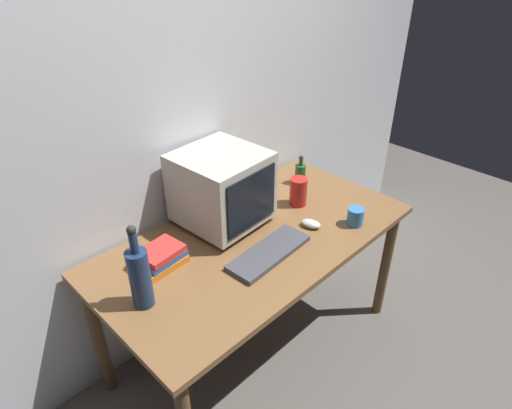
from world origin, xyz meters
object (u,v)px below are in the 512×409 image
keyboard (269,253)px  bottle_short (300,173)px  crt_monitor (222,188)px  bottle_tall (139,276)px  mug (356,216)px  metal_canister (298,192)px  computer_mouse (311,224)px  book_stack (159,257)px

keyboard → bottle_short: bearing=25.0°
crt_monitor → bottle_tall: crt_monitor is taller
mug → metal_canister: size_ratio=0.80×
computer_mouse → bottle_short: bearing=30.3°
bottle_tall → metal_canister: bottle_tall is taller
computer_mouse → bottle_tall: 0.88m
bottle_tall → mug: bearing=-14.7°
bottle_tall → metal_canister: bearing=2.9°
crt_monitor → computer_mouse: crt_monitor is taller
crt_monitor → metal_canister: bearing=-21.4°
keyboard → bottle_short: size_ratio=2.45×
bottle_short → mug: bottle_short is taller
keyboard → bottle_short: 0.69m
crt_monitor → bottle_tall: 0.62m
book_stack → bottle_short: bearing=2.4°
mug → bottle_short: bearing=74.2°
crt_monitor → book_stack: bearing=-172.6°
crt_monitor → computer_mouse: size_ratio=4.10×
crt_monitor → mug: size_ratio=3.41×
computer_mouse → bottle_short: size_ratio=0.58×
crt_monitor → metal_canister: 0.44m
metal_canister → computer_mouse: bearing=-122.9°
computer_mouse → mug: bearing=-55.4°
computer_mouse → mug: (0.17, -0.14, 0.03)m
keyboard → bottle_tall: bottle_tall is taller
book_stack → mug: bearing=-26.2°
bottle_tall → metal_canister: size_ratio=2.44×
mug → book_stack: bearing=153.8°
keyboard → mug: mug is taller
crt_monitor → bottle_short: bearing=-1.2°
crt_monitor → computer_mouse: 0.47m
crt_monitor → keyboard: 0.39m
bottle_tall → bottle_short: (1.16, 0.19, -0.08)m
computer_mouse → metal_canister: (0.12, 0.18, 0.06)m
crt_monitor → metal_canister: (0.39, -0.15, -0.12)m
computer_mouse → bottle_tall: (-0.86, 0.13, 0.12)m
book_stack → metal_canister: metal_canister is taller
bottle_short → metal_canister: bearing=-142.7°
bottle_tall → book_stack: bearing=40.1°
crt_monitor → mug: bearing=-46.8°
book_stack → metal_canister: size_ratio=1.52×
book_stack → mug: mug is taller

